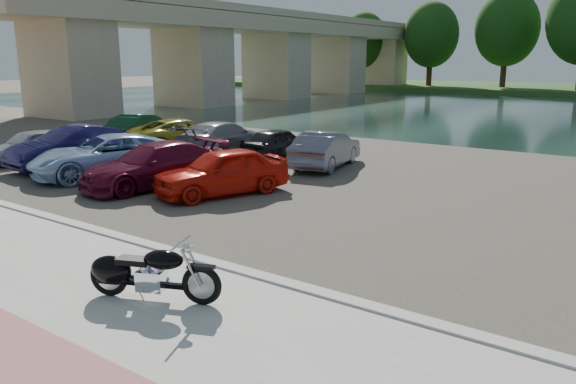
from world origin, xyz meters
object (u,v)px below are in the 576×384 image
(car_0, at_px, (32,145))
(car_1, at_px, (73,147))
(motorcycle, at_px, (142,273))
(car_2, at_px, (107,156))

(car_0, relative_size, car_1, 0.81)
(motorcycle, height_order, car_1, car_1)
(motorcycle, distance_m, car_1, 13.24)
(motorcycle, relative_size, car_2, 0.43)
(car_1, bearing_deg, car_0, -168.90)
(car_1, xyz_separation_m, car_2, (2.42, -0.32, -0.05))
(car_2, bearing_deg, motorcycle, -12.30)
(motorcycle, distance_m, car_0, 15.31)
(car_1, relative_size, car_2, 0.90)
(motorcycle, xyz_separation_m, car_0, (-13.97, 6.27, 0.12))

